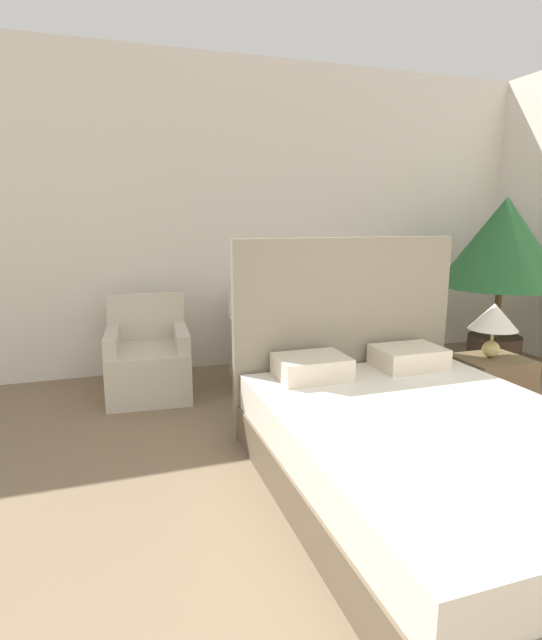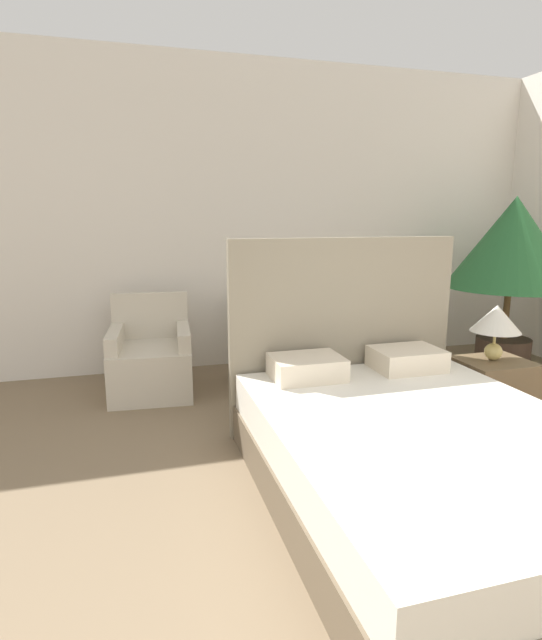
{
  "view_description": "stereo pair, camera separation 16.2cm",
  "coord_description": "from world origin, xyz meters",
  "px_view_note": "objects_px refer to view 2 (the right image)",
  "views": [
    {
      "loc": [
        -1.33,
        -0.62,
        1.46
      ],
      "look_at": [
        -0.15,
        2.93,
        0.68
      ],
      "focal_mm": 28.0,
      "sensor_mm": 36.0,
      "label": 1
    },
    {
      "loc": [
        -1.18,
        -0.67,
        1.46
      ],
      "look_at": [
        -0.15,
        2.93,
        0.68
      ],
      "focal_mm": 28.0,
      "sensor_mm": 36.0,
      "label": 2
    }
  ],
  "objects_px": {
    "potted_palm": "(512,250)",
    "nightstand": "(492,391)",
    "table_lamp": "(496,321)",
    "armchair_near_window_left": "(151,363)",
    "armchair_near_window_right": "(272,354)",
    "bed": "(417,449)"
  },
  "relations": [
    {
      "from": "armchair_near_window_right",
      "to": "potted_palm",
      "type": "relative_size",
      "value": 0.49
    },
    {
      "from": "bed",
      "to": "armchair_near_window_right",
      "type": "distance_m",
      "value": 2.03
    },
    {
      "from": "armchair_near_window_left",
      "to": "armchair_near_window_right",
      "type": "relative_size",
      "value": 1.0
    },
    {
      "from": "potted_palm",
      "to": "table_lamp",
      "type": "xyz_separation_m",
      "value": [
        -1.0,
        -1.04,
        -0.41
      ]
    },
    {
      "from": "armchair_near_window_left",
      "to": "table_lamp",
      "type": "bearing_deg",
      "value": -24.42
    },
    {
      "from": "potted_palm",
      "to": "table_lamp",
      "type": "relative_size",
      "value": 4.15
    },
    {
      "from": "potted_palm",
      "to": "table_lamp",
      "type": "distance_m",
      "value": 1.5
    },
    {
      "from": "table_lamp",
      "to": "armchair_near_window_left",
      "type": "bearing_deg",
      "value": 151.24
    },
    {
      "from": "nightstand",
      "to": "armchair_near_window_right",
      "type": "bearing_deg",
      "value": 134.47
    },
    {
      "from": "potted_palm",
      "to": "nightstand",
      "type": "bearing_deg",
      "value": -133.22
    },
    {
      "from": "armchair_near_window_left",
      "to": "nightstand",
      "type": "distance_m",
      "value": 2.66
    },
    {
      "from": "bed",
      "to": "armchair_near_window_right",
      "type": "relative_size",
      "value": 2.65
    },
    {
      "from": "bed",
      "to": "nightstand",
      "type": "bearing_deg",
      "value": 34.26
    },
    {
      "from": "bed",
      "to": "armchair_near_window_left",
      "type": "bearing_deg",
      "value": 122.13
    },
    {
      "from": "potted_palm",
      "to": "armchair_near_window_right",
      "type": "bearing_deg",
      "value": 174.02
    },
    {
      "from": "armchair_near_window_left",
      "to": "nightstand",
      "type": "bearing_deg",
      "value": -24.73
    },
    {
      "from": "nightstand",
      "to": "armchair_near_window_left",
      "type": "bearing_deg",
      "value": 150.93
    },
    {
      "from": "potted_palm",
      "to": "bed",
      "type": "bearing_deg",
      "value": -139.1
    },
    {
      "from": "bed",
      "to": "table_lamp",
      "type": "xyz_separation_m",
      "value": [
        1.06,
        0.74,
        0.47
      ]
    },
    {
      "from": "bed",
      "to": "nightstand",
      "type": "relative_size",
      "value": 4.42
    },
    {
      "from": "armchair_near_window_left",
      "to": "table_lamp",
      "type": "xyz_separation_m",
      "value": [
        2.32,
        -1.27,
        0.49
      ]
    },
    {
      "from": "bed",
      "to": "armchair_near_window_left",
      "type": "relative_size",
      "value": 2.65
    }
  ]
}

